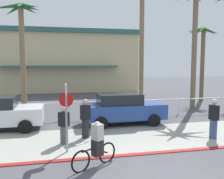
% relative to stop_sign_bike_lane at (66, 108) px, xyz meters
% --- Properties ---
extents(ground_plane, '(80.00, 80.00, 0.00)m').
position_rel_stop_sign_bike_lane_xyz_m(ground_plane, '(2.41, 7.00, -1.68)').
color(ground_plane, '#4C4C51').
extents(sidewalk_strip, '(44.00, 4.00, 0.02)m').
position_rel_stop_sign_bike_lane_xyz_m(sidewalk_strip, '(2.41, 1.20, -1.67)').
color(sidewalk_strip, '#9E9E93').
rests_on(sidewalk_strip, ground).
extents(curb_paint, '(44.00, 0.24, 0.03)m').
position_rel_stop_sign_bike_lane_xyz_m(curb_paint, '(2.41, -0.80, -1.66)').
color(curb_paint, maroon).
rests_on(curb_paint, ground).
extents(building_backdrop, '(18.71, 12.13, 7.23)m').
position_rel_stop_sign_bike_lane_xyz_m(building_backdrop, '(0.10, 24.35, 1.96)').
color(building_backdrop, beige).
rests_on(building_backdrop, ground).
extents(rail_fence, '(19.97, 0.08, 1.04)m').
position_rel_stop_sign_bike_lane_xyz_m(rail_fence, '(2.41, 5.50, -0.83)').
color(rail_fence, white).
rests_on(rail_fence, ground).
extents(stop_sign_bike_lane, '(0.52, 0.56, 2.56)m').
position_rel_stop_sign_bike_lane_xyz_m(stop_sign_bike_lane, '(0.00, 0.00, 0.00)').
color(stop_sign_bike_lane, gray).
rests_on(stop_sign_bike_lane, ground).
extents(palm_tree_3, '(3.18, 3.18, 7.46)m').
position_rel_stop_sign_bike_lane_xyz_m(palm_tree_3, '(-2.70, 9.27, 4.01)').
color(palm_tree_3, '#846B4C').
rests_on(palm_tree_3, ground).
extents(palm_tree_4, '(3.45, 3.04, 9.16)m').
position_rel_stop_sign_bike_lane_xyz_m(palm_tree_4, '(6.17, 9.40, 5.23)').
color(palm_tree_4, '#846B4C').
rests_on(palm_tree_4, ground).
extents(palm_tree_5, '(3.19, 2.62, 8.37)m').
position_rel_stop_sign_bike_lane_xyz_m(palm_tree_5, '(9.32, 7.04, 4.54)').
color(palm_tree_5, '#756047').
rests_on(palm_tree_5, ground).
extents(palm_tree_6, '(2.88, 3.29, 6.55)m').
position_rel_stop_sign_bike_lane_xyz_m(palm_tree_6, '(12.37, 10.87, 3.31)').
color(palm_tree_6, brown).
rests_on(palm_tree_6, ground).
extents(car_blue_2, '(4.40, 2.02, 1.69)m').
position_rel_stop_sign_bike_lane_xyz_m(car_blue_2, '(3.16, 3.77, -0.81)').
color(car_blue_2, '#284793').
rests_on(car_blue_2, ground).
extents(cyclist_black_0, '(1.58, 1.00, 1.50)m').
position_rel_stop_sign_bike_lane_xyz_m(cyclist_black_0, '(0.88, -1.49, -0.98)').
color(cyclist_black_0, black).
rests_on(cyclist_black_0, ground).
extents(pedestrian_0, '(0.33, 0.41, 1.76)m').
position_rel_stop_sign_bike_lane_xyz_m(pedestrian_0, '(6.39, 0.35, -0.86)').
color(pedestrian_0, '#384C7A').
rests_on(pedestrian_0, ground).
extents(pedestrian_1, '(0.46, 0.40, 1.76)m').
position_rel_stop_sign_bike_lane_xyz_m(pedestrian_1, '(0.88, 1.63, -0.86)').
color(pedestrian_1, '#232326').
rests_on(pedestrian_1, ground).
extents(pedestrian_2, '(0.48, 0.45, 1.57)m').
position_rel_stop_sign_bike_lane_xyz_m(pedestrian_2, '(-0.07, 1.01, -0.96)').
color(pedestrian_2, '#4C4C51').
rests_on(pedestrian_2, ground).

